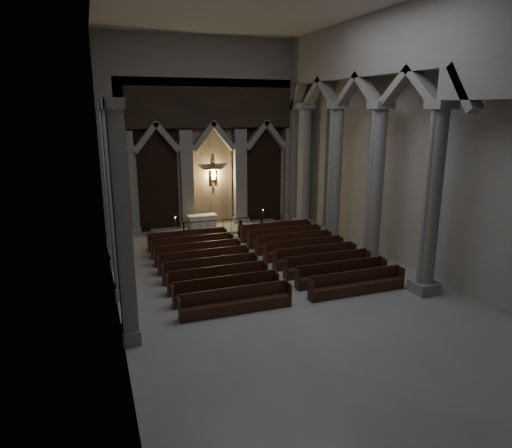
# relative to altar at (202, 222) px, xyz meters

# --- Properties ---
(room) EXTENTS (24.00, 24.10, 12.00)m
(room) POSITION_rel_altar_xyz_m (1.09, -10.59, 6.98)
(room) COLOR #9D9A95
(room) RESTS_ON ground
(sanctuary_wall) EXTENTS (14.00, 0.77, 12.00)m
(sanctuary_wall) POSITION_rel_altar_xyz_m (1.09, 0.95, 5.99)
(sanctuary_wall) COLOR gray
(sanctuary_wall) RESTS_ON ground
(right_arcade) EXTENTS (1.00, 24.00, 12.00)m
(right_arcade) POSITION_rel_altar_xyz_m (6.59, -9.26, 7.21)
(right_arcade) COLOR gray
(right_arcade) RESTS_ON ground
(left_pilasters) EXTENTS (0.60, 13.00, 8.03)m
(left_pilasters) POSITION_rel_altar_xyz_m (-5.66, -7.09, 3.29)
(left_pilasters) COLOR gray
(left_pilasters) RESTS_ON ground
(sanctuary_step) EXTENTS (8.50, 2.60, 0.15)m
(sanctuary_step) POSITION_rel_altar_xyz_m (1.09, 0.01, -0.55)
(sanctuary_step) COLOR gray
(sanctuary_step) RESTS_ON ground
(altar) EXTENTS (1.84, 0.74, 0.94)m
(altar) POSITION_rel_altar_xyz_m (0.00, 0.00, 0.00)
(altar) COLOR beige
(altar) RESTS_ON sanctuary_step
(altar_rail) EXTENTS (5.14, 0.09, 1.01)m
(altar_rail) POSITION_rel_altar_xyz_m (1.09, -1.18, 0.05)
(altar_rail) COLOR black
(altar_rail) RESTS_ON ground
(candle_stand_left) EXTENTS (0.22, 0.22, 1.30)m
(candle_stand_left) POSITION_rel_altar_xyz_m (-1.88, -0.88, -0.27)
(candle_stand_left) COLOR #955B2D
(candle_stand_left) RESTS_ON ground
(candle_stand_right) EXTENTS (0.24, 0.24, 1.41)m
(candle_stand_right) POSITION_rel_altar_xyz_m (3.71, -1.19, -0.24)
(candle_stand_right) COLOR #955B2D
(candle_stand_right) RESTS_ON ground
(pews) EXTENTS (9.87, 9.52, 1.00)m
(pews) POSITION_rel_altar_xyz_m (1.09, -7.70, -0.30)
(pews) COLOR black
(pews) RESTS_ON ground
(worshipper) EXTENTS (0.50, 0.37, 1.28)m
(worshipper) POSITION_rel_altar_xyz_m (1.68, -2.85, 0.02)
(worshipper) COLOR black
(worshipper) RESTS_ON ground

